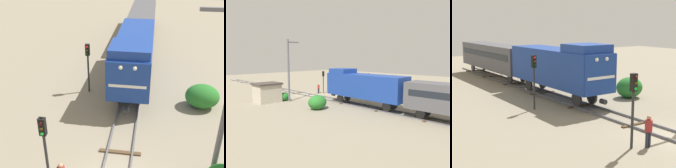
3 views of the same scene
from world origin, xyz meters
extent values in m
cube|color=#4C3823|center=(0.00, 2.89, 0.04)|extent=(2.40, 0.24, 0.09)
cube|color=#4C3823|center=(0.00, 8.66, 0.04)|extent=(2.40, 0.24, 0.09)
cube|color=#4C3823|center=(0.00, 14.44, 0.04)|extent=(2.40, 0.24, 0.09)
cube|color=#4C3823|center=(0.00, 20.21, 0.04)|extent=(2.40, 0.24, 0.09)
cube|color=#4C3823|center=(0.00, 25.99, 0.04)|extent=(2.40, 0.24, 0.09)
cube|color=#4C3823|center=(0.00, 31.76, 0.04)|extent=(2.40, 0.24, 0.09)
cube|color=navy|center=(0.00, 11.95, 2.71)|extent=(2.90, 11.00, 2.90)
cube|color=navy|center=(0.00, 8.05, 4.46)|extent=(2.75, 2.80, 0.60)
cube|color=navy|center=(0.00, 6.40, 2.71)|extent=(2.84, 0.10, 2.84)
cube|color=white|center=(0.00, 6.36, 2.51)|extent=(2.46, 0.06, 0.20)
sphere|color=white|center=(-0.45, 6.35, 3.81)|extent=(0.28, 0.28, 0.28)
sphere|color=white|center=(0.45, 6.35, 3.81)|extent=(0.28, 0.28, 0.28)
cylinder|color=#262628|center=(0.00, 6.10, 0.86)|extent=(0.36, 0.50, 0.36)
cylinder|color=#262628|center=(-0.72, 8.25, 0.71)|extent=(0.18, 1.10, 1.10)
cylinder|color=#262628|center=(0.72, 8.25, 0.71)|extent=(0.18, 1.10, 1.10)
cylinder|color=#262628|center=(-0.72, 15.65, 0.71)|extent=(0.18, 1.10, 1.10)
cylinder|color=#262628|center=(0.72, 15.65, 0.71)|extent=(0.18, 1.10, 1.10)
cube|color=#4C4C51|center=(0.00, 25.05, 2.47)|extent=(2.80, 14.00, 2.70)
cube|color=black|center=(0.00, 25.05, 2.82)|extent=(2.84, 12.88, 0.64)
cylinder|color=#262628|center=(-0.72, 19.65, 0.64)|extent=(0.16, 0.96, 0.96)
cylinder|color=#262628|center=(0.72, 19.65, 0.64)|extent=(0.16, 0.96, 0.96)
cylinder|color=#262628|center=(-0.72, 30.45, 0.64)|extent=(0.16, 0.96, 0.96)
cylinder|color=#262628|center=(0.72, 30.45, 0.64)|extent=(0.16, 0.96, 0.96)
cylinder|color=#262628|center=(-3.20, 0.15, 1.94)|extent=(0.14, 0.14, 3.87)
cube|color=black|center=(-3.20, 0.15, 3.42)|extent=(0.32, 0.24, 0.90)
sphere|color=#390606|center=(-3.20, 0.01, 3.69)|extent=(0.16, 0.16, 0.16)
sphere|color=#3C3306|center=(-3.20, 0.01, 3.41)|extent=(0.16, 0.16, 0.16)
sphere|color=green|center=(-3.20, 0.01, 3.13)|extent=(0.16, 0.16, 0.16)
cylinder|color=#262628|center=(-3.40, 9.86, 2.00)|extent=(0.14, 0.14, 3.99)
cube|color=black|center=(-3.40, 9.86, 3.54)|extent=(0.32, 0.24, 0.90)
sphere|color=red|center=(-3.40, 9.72, 3.81)|extent=(0.16, 0.16, 0.16)
sphere|color=#3C3306|center=(-3.40, 9.72, 3.53)|extent=(0.16, 0.16, 0.16)
sphere|color=black|center=(-3.40, 9.72, 3.25)|extent=(0.16, 0.16, 0.16)
sphere|color=tan|center=(-2.40, -0.22, 1.58)|extent=(0.23, 0.23, 0.23)
cube|color=#595960|center=(4.10, 2.15, 8.42)|extent=(1.80, 0.16, 0.16)
ellipsoid|color=#256B26|center=(5.21, 8.78, 0.87)|extent=(2.40, 1.97, 1.75)
camera|label=1|loc=(1.45, -9.56, 10.84)|focal=45.00mm
camera|label=2|loc=(21.72, 29.08, 6.36)|focal=35.00mm
camera|label=3|loc=(-15.39, -11.66, 6.39)|focal=55.00mm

